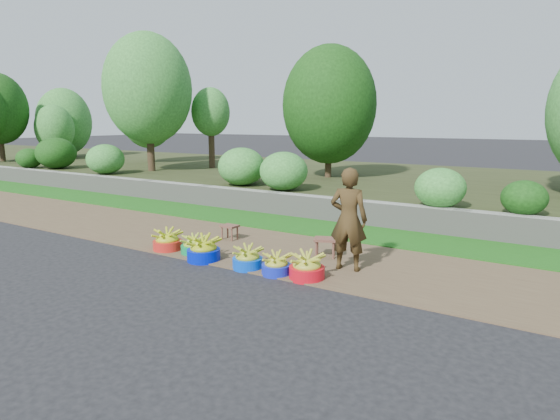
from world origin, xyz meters
The scene contains 15 objects.
ground_plane centered at (0.00, 0.00, 0.00)m, with size 120.00×120.00×0.00m, color black.
dirt_shoulder centered at (0.00, 1.25, 0.01)m, with size 80.00×2.50×0.02m, color brown.
grass_verge centered at (0.00, 3.25, 0.02)m, with size 80.00×1.50×0.04m, color #1C5D15.
retaining_wall centered at (0.00, 4.10, 0.28)m, with size 80.00×0.35×0.55m, color gray.
earth_bank centered at (0.00, 9.00, 0.25)m, with size 80.00×10.00×0.50m, color #2F361A.
vegetation centered at (-6.61, 7.29, 2.65)m, with size 34.66×6.30×4.84m.
basin_a centered at (-2.04, 0.28, 0.17)m, with size 0.51×0.51×0.38m.
basin_b centered at (-1.49, 0.36, 0.15)m, with size 0.44×0.44×0.33m.
basin_c centered at (-1.08, 0.15, 0.18)m, with size 0.55×0.55×0.41m.
basin_d centered at (-0.21, 0.20, 0.16)m, with size 0.48×0.48×0.35m.
basin_e centered at (0.33, 0.18, 0.15)m, with size 0.44×0.44×0.33m.
basin_f centered at (0.82, 0.25, 0.18)m, with size 0.53×0.53×0.39m.
stool_left centered at (-1.54, 1.45, 0.25)m, with size 0.33×0.26×0.28m.
stool_right centered at (0.57, 1.35, 0.28)m, with size 0.45×0.41×0.33m.
vendor_woman centered at (1.16, 0.93, 0.81)m, with size 0.58×0.38×1.59m, color black.
Camera 1 is at (3.96, -5.53, 2.29)m, focal length 30.00 mm.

